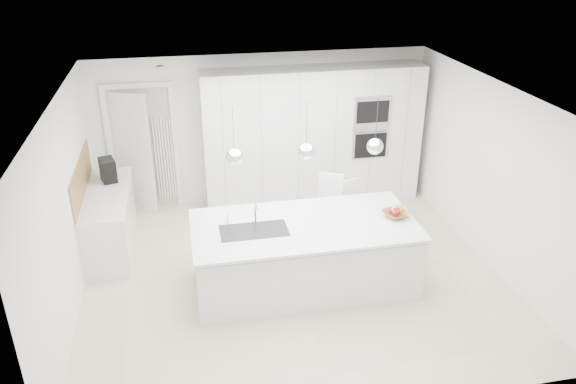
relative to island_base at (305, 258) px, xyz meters
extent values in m
plane|color=beige|center=(-0.10, 0.30, -0.43)|extent=(5.50, 5.50, 0.00)
plane|color=white|center=(-0.10, 2.80, 0.82)|extent=(5.50, 0.00, 5.50)
plane|color=white|center=(-2.85, 0.30, 0.82)|extent=(0.00, 5.00, 5.00)
plane|color=white|center=(-0.10, 0.30, 2.07)|extent=(5.50, 5.50, 0.00)
cube|color=silver|center=(0.70, 2.50, 0.72)|extent=(3.60, 0.60, 2.30)
cube|color=white|center=(-2.30, 2.72, 0.57)|extent=(0.76, 0.38, 2.00)
cube|color=silver|center=(-2.55, 1.50, 0.00)|extent=(0.60, 1.80, 0.86)
cube|color=white|center=(-2.55, 1.50, 0.45)|extent=(0.62, 1.82, 0.04)
cube|color=#9D733E|center=(-2.84, 1.50, 0.72)|extent=(0.02, 1.80, 0.50)
cube|color=silver|center=(0.00, 0.00, 0.00)|extent=(2.80, 1.20, 0.86)
cube|color=white|center=(0.00, 0.05, 0.45)|extent=(2.84, 1.40, 0.04)
cylinder|color=white|center=(-0.60, 0.20, 0.62)|extent=(0.02, 0.02, 0.30)
sphere|color=white|center=(-0.85, 0.00, 1.47)|extent=(0.20, 0.20, 0.20)
sphere|color=white|center=(0.00, 0.00, 1.47)|extent=(0.20, 0.20, 0.20)
sphere|color=white|center=(0.85, 0.00, 1.47)|extent=(0.20, 0.20, 0.20)
imported|color=#9D733E|center=(1.19, 0.01, 0.51)|extent=(0.39, 0.39, 0.08)
cube|color=black|center=(-2.53, 1.92, 0.64)|extent=(0.28, 0.36, 0.34)
sphere|color=#A31C1E|center=(1.23, 0.04, 0.54)|extent=(0.08, 0.08, 0.08)
sphere|color=#A31C1E|center=(1.17, 0.05, 0.54)|extent=(0.09, 0.09, 0.09)
sphere|color=#A31C1E|center=(1.22, 0.00, 0.54)|extent=(0.07, 0.07, 0.07)
sphere|color=#A31C1E|center=(1.18, -0.02, 0.54)|extent=(0.08, 0.08, 0.08)
torus|color=yellow|center=(1.23, 0.03, 0.58)|extent=(0.22, 0.16, 0.20)
camera|label=1|loc=(-1.43, -6.01, 3.86)|focal=35.00mm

